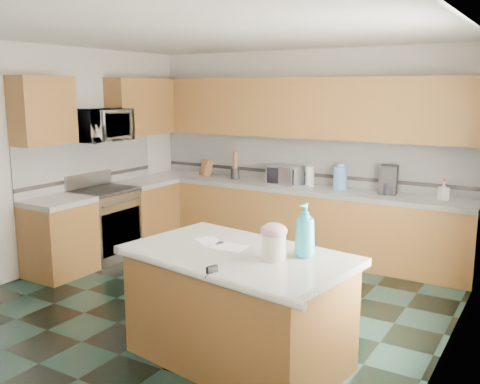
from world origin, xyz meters
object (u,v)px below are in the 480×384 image
Objects in this scene: toaster_oven at (285,175)px; soap_bottle_island at (305,230)px; treat_jar at (274,247)px; coffee_maker at (389,180)px; knife_block at (206,168)px; island_top at (238,256)px; island_base at (238,311)px.

soap_bottle_island is at bearing -46.07° from toaster_oven.
coffee_maker is (-0.00, 3.01, 0.08)m from treat_jar.
treat_jar is at bearing -28.93° from knife_block.
treat_jar is at bearing -50.21° from toaster_oven.
knife_block is at bearing 172.28° from coffee_maker.
soap_bottle_island reaches higher than treat_jar.
knife_block is at bearing 136.42° from treat_jar.
toaster_oven is at bearing 172.87° from coffee_maker.
coffee_maker is at bearing 92.25° from island_top.
island_top is 5.04× the size of coffee_maker.
island_base is at bearing -179.48° from treat_jar.
treat_jar is 0.44× the size of toaster_oven.
toaster_oven is 1.40m from coffee_maker.
island_base is 3.85× the size of toaster_oven.
island_top is 0.57m from soap_bottle_island.
treat_jar is (0.33, -0.02, 0.13)m from island_top.
island_top is at bearing -55.47° from toaster_oven.
soap_bottle_island is at bearing 26.71° from island_top.
knife_block is at bearing 137.07° from island_base.
island_base is at bearing -32.40° from knife_block.
coffee_maker is at bearing 99.82° from soap_bottle_island.
toaster_oven is at bearing 19.05° from knife_block.
coffee_maker is (-0.17, 2.83, -0.03)m from soap_bottle_island.
soap_bottle_island is (0.17, 0.19, 0.11)m from treat_jar.
coffee_maker reaches higher than toaster_oven.
soap_bottle_island is 1.72× the size of knife_block.
island_base is at bearing -104.64° from coffee_maker.
soap_bottle_island reaches higher than toaster_oven.
soap_bottle_island is (0.50, 0.16, 0.70)m from island_base.
knife_block is 2.69m from coffee_maker.
island_top is 0.35m from treat_jar.
toaster_oven reaches higher than island_base.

